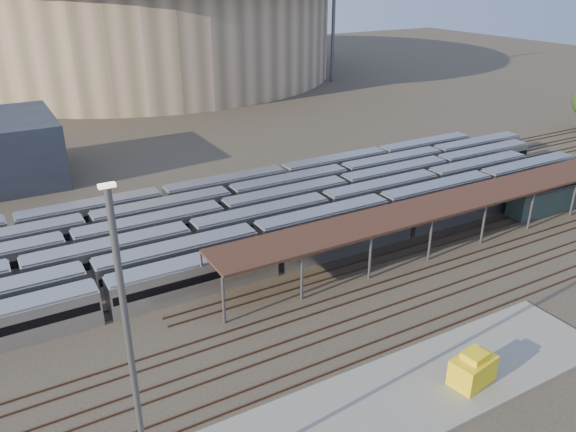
# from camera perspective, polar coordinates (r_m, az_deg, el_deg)

# --- Properties ---
(ground) EXTENTS (420.00, 420.00, 0.00)m
(ground) POSITION_cam_1_polar(r_m,az_deg,el_deg) (56.97, 1.57, -9.18)
(ground) COLOR #383026
(ground) RESTS_ON ground
(apron) EXTENTS (50.00, 9.00, 0.20)m
(apron) POSITION_cam_1_polar(r_m,az_deg,el_deg) (44.93, 6.25, -19.89)
(apron) COLOR gray
(apron) RESTS_ON ground
(subway_trains) EXTENTS (120.84, 23.90, 3.60)m
(subway_trains) POSITION_cam_1_polar(r_m,az_deg,el_deg) (70.32, -6.80, -0.88)
(subway_trains) COLOR silver
(subway_trains) RESTS_ON ground
(inspection_shed) EXTENTS (60.30, 6.00, 5.30)m
(inspection_shed) POSITION_cam_1_polar(r_m,az_deg,el_deg) (69.87, 15.52, 1.06)
(inspection_shed) COLOR #57585C
(inspection_shed) RESTS_ON ground
(empty_tracks) EXTENTS (170.00, 9.62, 0.18)m
(empty_tracks) POSITION_cam_1_polar(r_m,az_deg,el_deg) (53.46, 4.39, -11.62)
(empty_tracks) COLOR #4C3323
(empty_tracks) RESTS_ON ground
(stadium) EXTENTS (124.00, 124.00, 32.50)m
(stadium) POSITION_cam_1_polar(r_m,az_deg,el_deg) (188.05, -14.93, 18.72)
(stadium) COLOR tan
(stadium) RESTS_ON ground
(floodlight_2) EXTENTS (4.00, 1.00, 38.40)m
(floodlight_2) POSITION_cam_1_polar(r_m,az_deg,el_deg) (170.05, 4.68, 20.33)
(floodlight_2) COLOR #57585C
(floodlight_2) RESTS_ON ground
(floodlight_3) EXTENTS (4.00, 1.00, 38.40)m
(floodlight_3) POSITION_cam_1_polar(r_m,az_deg,el_deg) (201.54, -26.82, 18.58)
(floodlight_3) COLOR #57585C
(floodlight_3) RESTS_ON ground
(teal_boxcar) EXTENTS (15.05, 3.48, 3.49)m
(teal_boxcar) POSITION_cam_1_polar(r_m,az_deg,el_deg) (86.44, 25.32, 1.68)
(teal_boxcar) COLOR #1C4744
(teal_boxcar) RESTS_ON ground
(yard_light_pole) EXTENTS (0.80, 0.36, 21.76)m
(yard_light_pole) POSITION_cam_1_polar(r_m,az_deg,el_deg) (32.56, -15.50, -14.89)
(yard_light_pole) COLOR #57585C
(yard_light_pole) RESTS_ON apron
(yellow_equipment) EXTENTS (4.00, 2.88, 2.29)m
(yellow_equipment) POSITION_cam_1_polar(r_m,az_deg,el_deg) (49.28, 18.23, -14.65)
(yellow_equipment) COLOR yellow
(yellow_equipment) RESTS_ON apron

